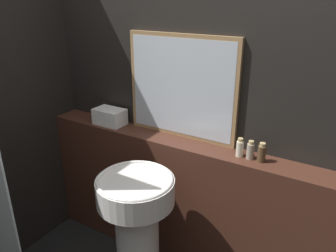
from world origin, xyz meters
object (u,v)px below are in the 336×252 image
Objects in this scene: mirror at (181,88)px; conditioner_bottle at (250,151)px; pedestal_sink at (137,229)px; lotion_bottle at (262,153)px; shampoo_bottle at (240,148)px; towel_stack at (110,117)px.

conditioner_bottle is (0.52, -0.08, -0.29)m from mirror.
lotion_bottle reaches higher than pedestal_sink.
shampoo_bottle is at bearing 180.00° from lotion_bottle.
mirror is at bearing 171.87° from lotion_bottle.
lotion_bottle is at bearing 0.00° from towel_stack.
mirror is 0.60m from conditioner_bottle.
pedestal_sink is at bearing -141.04° from lotion_bottle.
shampoo_bottle is at bearing 46.40° from pedestal_sink.
pedestal_sink is 0.79m from shampoo_bottle.
lotion_bottle is at bearing 38.96° from pedestal_sink.
mirror is 0.55m from shampoo_bottle.
mirror is at bearing 8.50° from towel_stack.
mirror reaches higher than lotion_bottle.
shampoo_bottle is at bearing -10.44° from mirror.
towel_stack and shampoo_bottle have the same top height.
shampoo_bottle is at bearing 180.00° from conditioner_bottle.
lotion_bottle is (0.57, 0.46, 0.47)m from pedestal_sink.
towel_stack and lotion_bottle have the same top height.
mirror is 3.40× the size of towel_stack.
pedestal_sink is 0.93m from mirror.
towel_stack is at bearing 180.00° from conditioner_bottle.
shampoo_bottle and lotion_bottle have the same top height.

